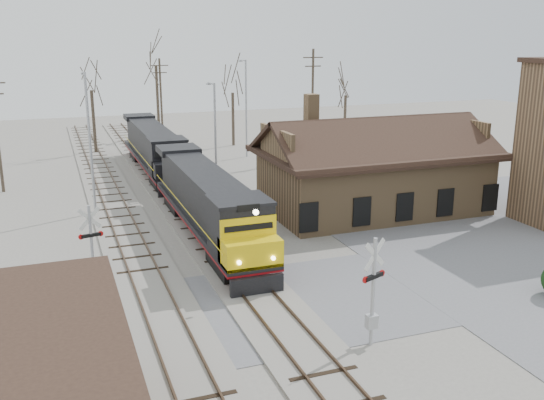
% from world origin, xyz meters
% --- Properties ---
extents(ground, '(140.00, 140.00, 0.00)m').
position_xyz_m(ground, '(0.00, 0.00, 0.00)').
color(ground, gray).
rests_on(ground, ground).
extents(road, '(60.00, 9.00, 0.03)m').
position_xyz_m(road, '(0.00, 0.00, 0.01)').
color(road, slate).
rests_on(road, ground).
extents(parking_lot, '(22.00, 26.00, 0.03)m').
position_xyz_m(parking_lot, '(18.00, 4.00, 0.02)').
color(parking_lot, slate).
rests_on(parking_lot, ground).
extents(track_main, '(3.40, 90.00, 0.24)m').
position_xyz_m(track_main, '(0.00, 15.00, 0.07)').
color(track_main, gray).
rests_on(track_main, ground).
extents(track_siding, '(3.40, 90.00, 0.24)m').
position_xyz_m(track_siding, '(-4.50, 15.00, 0.07)').
color(track_siding, gray).
rests_on(track_siding, ground).
extents(depot, '(15.20, 9.31, 7.90)m').
position_xyz_m(depot, '(11.99, 12.00, 2.41)').
color(depot, olive).
rests_on(depot, ground).
extents(locomotive_lead, '(2.75, 18.45, 4.09)m').
position_xyz_m(locomotive_lead, '(0.00, 9.90, 2.15)').
color(locomotive_lead, black).
rests_on(locomotive_lead, ground).
extents(locomotive_trailing, '(2.75, 18.45, 3.87)m').
position_xyz_m(locomotive_trailing, '(0.00, 28.63, 2.15)').
color(locomotive_trailing, black).
rests_on(locomotive_trailing, ground).
extents(crossbuck_near, '(1.19, 0.53, 4.37)m').
position_xyz_m(crossbuck_near, '(2.69, -4.54, 2.03)').
color(crossbuck_near, '#A5A8AD').
rests_on(crossbuck_near, ground).
extents(crossbuck_far, '(1.15, 0.35, 4.09)m').
position_xyz_m(crossbuck_far, '(-6.94, 4.75, 1.92)').
color(crossbuck_far, '#A5A8AD').
rests_on(crossbuck_far, ground).
extents(streetlight_a, '(0.25, 2.04, 9.36)m').
position_xyz_m(streetlight_a, '(-5.89, 17.95, 5.22)').
color(streetlight_a, '#A5A8AD').
rests_on(streetlight_a, ground).
extents(streetlight_b, '(0.25, 2.04, 8.15)m').
position_xyz_m(streetlight_b, '(3.61, 21.80, 4.60)').
color(streetlight_b, '#A5A8AD').
rests_on(streetlight_b, ground).
extents(streetlight_c, '(0.25, 2.04, 9.36)m').
position_xyz_m(streetlight_c, '(9.76, 33.16, 5.22)').
color(streetlight_c, '#A5A8AD').
rests_on(streetlight_c, ground).
extents(utility_pole_b, '(2.00, 0.24, 9.08)m').
position_xyz_m(utility_pole_b, '(4.07, 47.44, 4.76)').
color(utility_pole_b, '#382D23').
rests_on(utility_pole_b, ground).
extents(utility_pole_c, '(2.00, 0.24, 10.40)m').
position_xyz_m(utility_pole_c, '(15.48, 30.14, 5.43)').
color(utility_pole_c, '#382D23').
rests_on(utility_pole_c, ground).
extents(tree_b, '(4.21, 4.21, 10.32)m').
position_xyz_m(tree_b, '(-4.07, 40.34, 7.35)').
color(tree_b, '#382D23').
rests_on(tree_b, ground).
extents(tree_c, '(5.48, 5.48, 13.43)m').
position_xyz_m(tree_c, '(3.69, 47.56, 9.57)').
color(tree_c, '#382D23').
rests_on(tree_c, ground).
extents(tree_d, '(3.79, 3.79, 9.29)m').
position_xyz_m(tree_d, '(10.37, 39.62, 6.60)').
color(tree_d, '#382D23').
rests_on(tree_d, ground).
extents(tree_e, '(3.53, 3.53, 8.64)m').
position_xyz_m(tree_e, '(22.28, 36.57, 6.14)').
color(tree_e, '#382D23').
rests_on(tree_e, ground).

